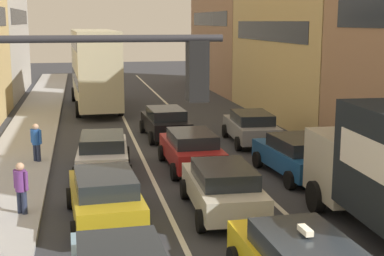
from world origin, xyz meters
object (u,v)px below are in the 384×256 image
object	(u,v)px
pedestrian_mid_sidewalk	(21,187)
sedan_left_lane_third	(103,152)
sedan_centre_lane_second	(223,187)
pedestrian_far_sidewalk	(36,141)
wagon_right_lane_far	(251,127)
coupe_centre_lane_fourth	(166,122)
wagon_left_lane_second	(105,196)
traffic_light_pole	(60,157)
sedan_right_lane_behind_truck	(297,155)
hatchback_centre_lane_third	(191,149)
bus_mid_queue_primary	(94,65)

from	to	relation	value
pedestrian_mid_sidewalk	sedan_left_lane_third	bearing A→B (deg)	11.13
sedan_centre_lane_second	pedestrian_far_sidewalk	size ratio (longest dim) A/B	2.63
sedan_centre_lane_second	pedestrian_far_sidewalk	world-z (taller)	pedestrian_far_sidewalk
sedan_left_lane_third	wagon_right_lane_far	size ratio (longest dim) A/B	1.00
sedan_left_lane_third	coupe_centre_lane_fourth	bearing A→B (deg)	-26.17
coupe_centre_lane_fourth	wagon_right_lane_far	distance (m)	4.23
sedan_centre_lane_second	pedestrian_mid_sidewalk	world-z (taller)	pedestrian_mid_sidewalk
sedan_centre_lane_second	pedestrian_mid_sidewalk	distance (m)	5.85
wagon_left_lane_second	pedestrian_mid_sidewalk	world-z (taller)	pedestrian_mid_sidewalk
sedan_left_lane_third	pedestrian_far_sidewalk	distance (m)	3.08
sedan_centre_lane_second	wagon_left_lane_second	xyz separation A→B (m)	(-3.46, -0.15, 0.00)
wagon_left_lane_second	traffic_light_pole	bearing A→B (deg)	170.36
sedan_right_lane_behind_truck	pedestrian_mid_sidewalk	size ratio (longest dim) A/B	2.65
hatchback_centre_lane_third	pedestrian_mid_sidewalk	bearing A→B (deg)	125.99
coupe_centre_lane_fourth	pedestrian_far_sidewalk	bearing A→B (deg)	122.89
hatchback_centre_lane_third	wagon_right_lane_far	xyz separation A→B (m)	(3.63, 3.92, 0.00)
wagon_right_lane_far	sedan_left_lane_third	bearing A→B (deg)	121.89
sedan_right_lane_behind_truck	pedestrian_mid_sidewalk	world-z (taller)	pedestrian_mid_sidewalk
wagon_left_lane_second	hatchback_centre_lane_third	bearing A→B (deg)	-37.04
sedan_left_lane_third	pedestrian_far_sidewalk	bearing A→B (deg)	58.54
sedan_left_lane_third	sedan_right_lane_behind_truck	distance (m)	7.21
traffic_light_pole	bus_mid_queue_primary	world-z (taller)	traffic_light_pole
wagon_left_lane_second	wagon_right_lane_far	distance (m)	11.63
pedestrian_mid_sidewalk	sedan_right_lane_behind_truck	bearing A→B (deg)	-34.42
wagon_left_lane_second	wagon_right_lane_far	bearing A→B (deg)	-41.10
sedan_left_lane_third	wagon_right_lane_far	xyz separation A→B (m)	(7.00, 3.79, 0.00)
sedan_centre_lane_second	wagon_right_lane_far	xyz separation A→B (m)	(3.71, 9.02, 0.00)
bus_mid_queue_primary	pedestrian_mid_sidewalk	xyz separation A→B (m)	(-2.72, -20.27, -1.88)
wagon_left_lane_second	bus_mid_queue_primary	size ratio (longest dim) A/B	0.41
sedan_left_lane_third	bus_mid_queue_primary	distance (m)	15.91
wagon_left_lane_second	pedestrian_far_sidewalk	size ratio (longest dim) A/B	2.64
hatchback_centre_lane_third	pedestrian_far_sidewalk	distance (m)	6.19
hatchback_centre_lane_third	coupe_centre_lane_fourth	world-z (taller)	same
sedan_right_lane_behind_truck	bus_mid_queue_primary	xyz separation A→B (m)	(-6.75, 17.70, 2.03)
pedestrian_far_sidewalk	sedan_right_lane_behind_truck	bearing A→B (deg)	107.19
sedan_centre_lane_second	sedan_left_lane_third	xyz separation A→B (m)	(-3.29, 5.23, 0.00)
traffic_light_pole	sedan_centre_lane_second	world-z (taller)	traffic_light_pole
sedan_left_lane_third	sedan_right_lane_behind_truck	bearing A→B (deg)	-102.11
sedan_centre_lane_second	pedestrian_far_sidewalk	xyz separation A→B (m)	(-5.82, 6.98, 0.15)
traffic_light_pole	wagon_right_lane_far	bearing A→B (deg)	64.40
wagon_left_lane_second	sedan_right_lane_behind_truck	world-z (taller)	same
pedestrian_far_sidewalk	sedan_left_lane_third	bearing A→B (deg)	93.60
sedan_left_lane_third	sedan_centre_lane_second	bearing A→B (deg)	-144.49
hatchback_centre_lane_third	traffic_light_pole	bearing A→B (deg)	160.52
sedan_right_lane_behind_truck	wagon_right_lane_far	size ratio (longest dim) A/B	1.00
wagon_right_lane_far	pedestrian_mid_sidewalk	xyz separation A→B (m)	(-9.51, -8.28, 0.15)
sedan_right_lane_behind_truck	pedestrian_mid_sidewalk	xyz separation A→B (m)	(-9.47, -2.57, 0.15)
pedestrian_mid_sidewalk	pedestrian_far_sidewalk	bearing A→B (deg)	40.48
sedan_centre_lane_second	wagon_right_lane_far	distance (m)	9.75
wagon_right_lane_far	bus_mid_queue_primary	world-z (taller)	bus_mid_queue_primary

